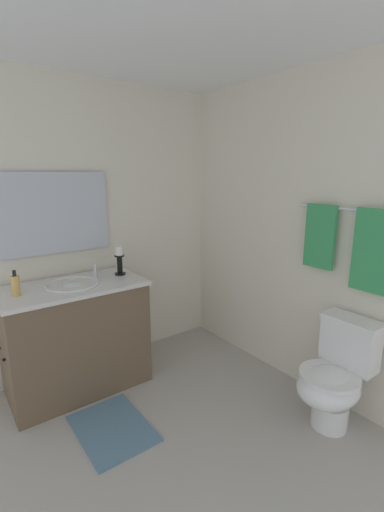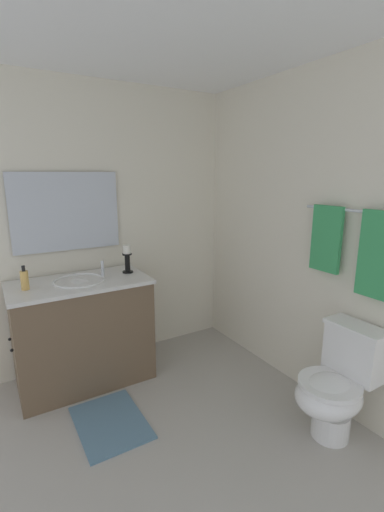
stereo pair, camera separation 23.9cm
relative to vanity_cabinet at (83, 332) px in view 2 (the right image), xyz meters
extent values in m
cube|color=#B2ADA3|center=(1.10, 0.17, -0.45)|extent=(2.85, 2.67, 0.02)
cube|color=silver|center=(1.10, 1.51, 0.79)|extent=(2.85, 0.04, 2.45)
cube|color=silver|center=(-0.32, 0.17, 0.79)|extent=(0.04, 2.67, 2.45)
cube|color=brown|center=(0.00, 0.00, -0.02)|extent=(0.55, 1.03, 0.84)
cube|color=silver|center=(0.00, 0.00, 0.42)|extent=(0.58, 1.06, 0.03)
sphere|color=black|center=(-0.10, -0.53, 0.03)|extent=(0.02, 0.02, 0.02)
sphere|color=black|center=(0.10, -0.53, 0.03)|extent=(0.02, 0.02, 0.02)
ellipsoid|color=white|center=(0.00, 0.00, 0.38)|extent=(0.38, 0.30, 0.11)
torus|color=white|center=(0.00, 0.00, 0.44)|extent=(0.40, 0.40, 0.02)
cylinder|color=silver|center=(0.00, 0.19, 0.50)|extent=(0.02, 0.02, 0.14)
cube|color=silver|center=(-0.28, 0.00, 0.95)|extent=(0.02, 0.86, 0.64)
cylinder|color=black|center=(-0.04, 0.42, 0.44)|extent=(0.09, 0.09, 0.01)
cylinder|color=black|center=(-0.04, 0.42, 0.51)|extent=(0.04, 0.04, 0.16)
cylinder|color=black|center=(-0.04, 0.42, 0.59)|extent=(0.08, 0.08, 0.01)
cylinder|color=white|center=(-0.04, 0.42, 0.64)|extent=(0.06, 0.06, 0.07)
cylinder|color=#E5B259|center=(0.01, -0.39, 0.50)|extent=(0.06, 0.06, 0.14)
cylinder|color=black|center=(0.01, -0.39, 0.59)|extent=(0.02, 0.02, 0.04)
cylinder|color=white|center=(1.48, 1.21, -0.35)|extent=(0.24, 0.24, 0.18)
ellipsoid|color=white|center=(1.48, 1.16, -0.12)|extent=(0.38, 0.46, 0.24)
cylinder|color=white|center=(1.48, 1.16, -0.04)|extent=(0.39, 0.39, 0.03)
cube|color=white|center=(1.48, 1.38, 0.12)|extent=(0.36, 0.17, 0.32)
cube|color=white|center=(1.48, 1.38, 0.30)|extent=(0.38, 0.19, 0.03)
cylinder|color=silver|center=(1.35, 1.45, 1.03)|extent=(0.79, 0.02, 0.02)
cube|color=#389E59|center=(1.15, 1.43, 0.82)|extent=(0.23, 0.03, 0.46)
cube|color=#389E59|center=(1.55, 1.43, 0.78)|extent=(0.28, 0.03, 0.54)
cube|color=slate|center=(0.63, 0.00, -0.43)|extent=(0.60, 0.44, 0.02)
camera|label=1|loc=(2.58, -0.79, 1.26)|focal=24.50mm
camera|label=2|loc=(2.72, -0.59, 1.26)|focal=24.50mm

